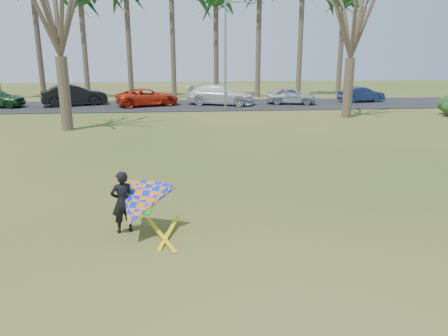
{
  "coord_description": "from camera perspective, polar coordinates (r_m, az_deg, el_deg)",
  "views": [
    {
      "loc": [
        -1.24,
        -11.07,
        4.8
      ],
      "look_at": [
        0.0,
        2.0,
        1.1
      ],
      "focal_mm": 35.0,
      "sensor_mm": 36.0,
      "label": 1
    }
  ],
  "objects": [
    {
      "name": "car_3",
      "position": [
        36.53,
        -0.41,
        9.55
      ],
      "size": [
        5.99,
        3.85,
        1.62
      ],
      "primitive_type": "imported",
      "rotation": [
        0.0,
        0.0,
        1.26
      ],
      "color": "white",
      "rests_on": "parking_strip"
    },
    {
      "name": "streetlight",
      "position": [
        33.24,
        0.47,
        15.15
      ],
      "size": [
        2.28,
        0.18,
        8.0
      ],
      "color": "gray",
      "rests_on": "ground"
    },
    {
      "name": "bare_tree_left",
      "position": [
        27.01,
        -21.12,
        19.24
      ],
      "size": [
        6.6,
        6.6,
        9.7
      ],
      "color": "#4B3D2D",
      "rests_on": "ground"
    },
    {
      "name": "bare_tree_right",
      "position": [
        31.22,
        16.57,
        18.36
      ],
      "size": [
        6.27,
        6.27,
        9.21
      ],
      "color": "brown",
      "rests_on": "ground"
    },
    {
      "name": "parking_strip",
      "position": [
        36.4,
        -3.45,
        8.18
      ],
      "size": [
        46.0,
        7.0,
        0.06
      ],
      "primitive_type": "cube",
      "color": "black",
      "rests_on": "ground"
    },
    {
      "name": "car_5",
      "position": [
        40.15,
        17.48,
        9.17
      ],
      "size": [
        4.1,
        1.94,
        1.3
      ],
      "primitive_type": "imported",
      "rotation": [
        0.0,
        0.0,
        1.72
      ],
      "color": "navy",
      "rests_on": "parking_strip"
    },
    {
      "name": "car_1",
      "position": [
        38.02,
        -18.99,
        9.0
      ],
      "size": [
        5.4,
        3.31,
        1.68
      ],
      "primitive_type": "imported",
      "rotation": [
        0.0,
        0.0,
        1.89
      ],
      "color": "black",
      "rests_on": "parking_strip"
    },
    {
      "name": "ground",
      "position": [
        12.13,
        0.9,
        -7.58
      ],
      "size": [
        100.0,
        100.0,
        0.0
      ],
      "primitive_type": "plane",
      "color": "#254A10",
      "rests_on": "ground"
    },
    {
      "name": "car_4",
      "position": [
        37.33,
        8.73,
        9.33
      ],
      "size": [
        4.34,
        2.56,
        1.39
      ],
      "primitive_type": "imported",
      "rotation": [
        0.0,
        0.0,
        1.33
      ],
      "color": "#A3AAB0",
      "rests_on": "parking_strip"
    },
    {
      "name": "kite_flyer",
      "position": [
        11.51,
        -11.26,
        -4.66
      ],
      "size": [
        2.13,
        2.39,
        2.02
      ],
      "color": "black",
      "rests_on": "ground"
    },
    {
      "name": "car_2",
      "position": [
        36.36,
        -9.95,
        9.11
      ],
      "size": [
        5.48,
        3.77,
        1.39
      ],
      "primitive_type": "imported",
      "rotation": [
        0.0,
        0.0,
        1.89
      ],
      "color": "red",
      "rests_on": "parking_strip"
    }
  ]
}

